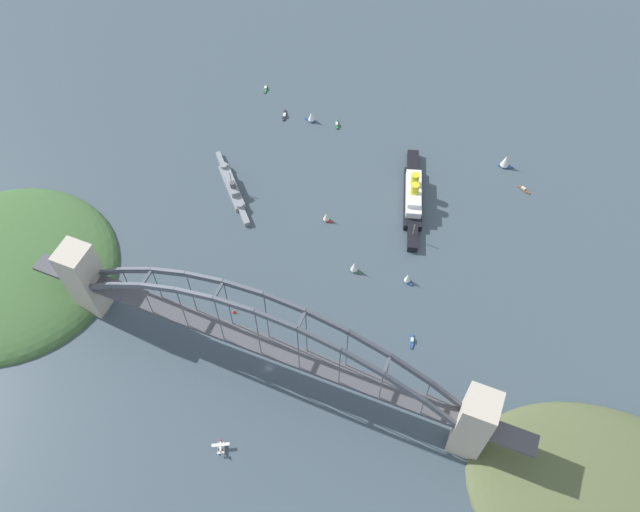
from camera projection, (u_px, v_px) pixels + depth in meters
The scene contains 17 objects.
ground_plane at pixel (269, 368), 374.13m from camera, with size 1400.00×1400.00×0.00m, color #3D4C56.
harbor_arch_bridge at pixel (265, 344), 349.84m from camera, with size 296.11×17.60×74.97m.
headland_west_shore at pixel (4, 273), 411.58m from camera, with size 141.15×135.86×27.69m.
ocean_liner at pixel (413, 196), 441.19m from camera, with size 32.63×85.18×19.11m.
naval_cruiser at pixel (232, 187), 448.55m from camera, with size 50.64×53.07×17.02m.
seaplane_taxiing_near_bridge at pixel (221, 447), 345.59m from camera, with size 9.28×7.93×5.11m.
small_boat_0 at pixel (326, 217), 432.57m from camera, with size 7.63×4.99×8.08m.
small_boat_1 at pixel (285, 115), 492.13m from camera, with size 4.96×11.20×2.35m.
small_boat_2 at pixel (506, 161), 459.17m from camera, with size 10.54×6.36×11.57m.
small_boat_3 at pixel (524, 189), 450.27m from camera, with size 9.47×5.47×1.95m.
small_boat_4 at pixel (311, 117), 486.19m from camera, with size 8.58×5.22×9.30m.
small_boat_5 at pixel (412, 341), 383.09m from camera, with size 3.44×9.46×1.97m.
small_boat_6 at pixel (337, 124), 486.65m from camera, with size 5.45×9.44×2.37m.
small_boat_7 at pixel (408, 278), 404.26m from camera, with size 6.76×5.37×8.88m.
small_boat_8 at pixel (354, 267), 408.71m from camera, with size 8.28×5.39×9.67m.
small_boat_9 at pixel (265, 89), 509.38m from camera, with size 4.15×9.27×2.07m.
channel_marker_buoy at pixel (234, 312), 394.03m from camera, with size 2.20×2.20×2.75m.
Camera 1 is at (87.54, -137.11, 344.32)m, focal length 36.34 mm.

